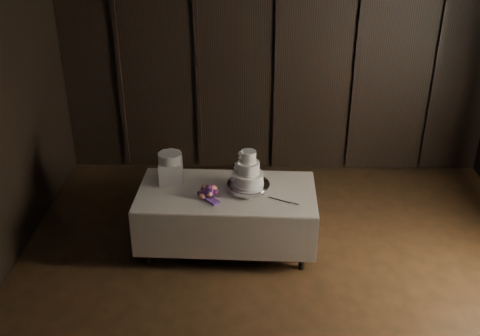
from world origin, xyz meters
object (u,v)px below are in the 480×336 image
(box_pedestal, at_px, (171,172))
(small_cake, at_px, (170,158))
(bouquet, at_px, (208,192))
(display_table, at_px, (227,217))
(wedding_cake, at_px, (246,172))
(cake_stand, at_px, (248,187))

(box_pedestal, bearing_deg, small_cake, 0.00)
(bouquet, xyz_separation_m, box_pedestal, (-0.45, 0.34, 0.07))
(display_table, bearing_deg, box_pedestal, 163.56)
(display_table, xyz_separation_m, wedding_cake, (0.21, -0.01, 0.59))
(cake_stand, xyz_separation_m, small_cake, (-0.89, 0.20, 0.26))
(display_table, xyz_separation_m, cake_stand, (0.24, 0.01, 0.39))
(wedding_cake, relative_size, bouquet, 1.07)
(cake_stand, bearing_deg, small_cake, 167.33)
(display_table, height_order, small_cake, small_cake)
(bouquet, bearing_deg, cake_stand, 17.76)
(display_table, relative_size, cake_stand, 4.17)
(bouquet, distance_m, box_pedestal, 0.57)
(cake_stand, distance_m, box_pedestal, 0.91)
(display_table, height_order, wedding_cake, wedding_cake)
(cake_stand, distance_m, wedding_cake, 0.21)
(box_pedestal, distance_m, small_cake, 0.18)
(wedding_cake, relative_size, box_pedestal, 1.54)
(bouquet, bearing_deg, wedding_cake, 16.82)
(wedding_cake, distance_m, bouquet, 0.47)
(display_table, xyz_separation_m, small_cake, (-0.65, 0.21, 0.65))
(box_pedestal, bearing_deg, bouquet, -36.88)
(cake_stand, height_order, box_pedestal, box_pedestal)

